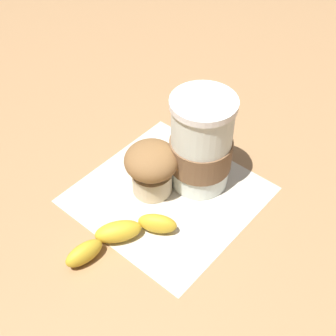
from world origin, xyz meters
TOP-DOWN VIEW (x-y plane):
  - ground_plane at (0.00, 0.00)m, footprint 3.00×3.00m
  - paper_napkin at (0.00, 0.00)m, footprint 0.27×0.27m
  - coffee_cup at (-0.05, 0.02)m, footprint 0.10×0.10m
  - muffin at (0.01, -0.03)m, footprint 0.08×0.08m
  - banana at (0.11, -0.00)m, footprint 0.15×0.10m

SIDE VIEW (x-z plane):
  - ground_plane at x=0.00m, z-range 0.00..0.00m
  - paper_napkin at x=0.00m, z-range 0.00..0.00m
  - banana at x=0.11m, z-range 0.00..0.03m
  - muffin at x=0.01m, z-range 0.01..0.09m
  - coffee_cup at x=-0.05m, z-range 0.00..0.15m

